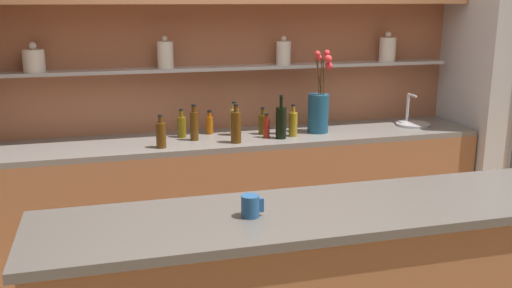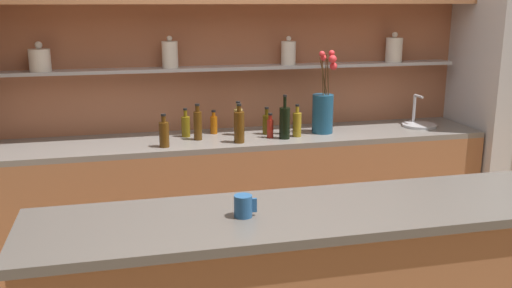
# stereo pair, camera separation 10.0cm
# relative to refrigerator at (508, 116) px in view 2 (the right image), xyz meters

# --- Properties ---
(back_wall_unit) EXTENTS (5.20, 0.44, 2.60)m
(back_wall_unit) POSITION_rel_refrigerator_xyz_m (-2.22, 0.33, 0.58)
(back_wall_unit) COLOR #A86647
(back_wall_unit) RESTS_ON ground_plane
(back_counter_unit) EXTENTS (3.71, 0.62, 0.92)m
(back_counter_unit) POSITION_rel_refrigerator_xyz_m (-2.26, 0.04, -0.51)
(back_counter_unit) COLOR #99603D
(back_counter_unit) RESTS_ON ground_plane
(refrigerator) EXTENTS (0.77, 0.73, 1.95)m
(refrigerator) POSITION_rel_refrigerator_xyz_m (0.00, 0.00, 0.00)
(refrigerator) COLOR #B7B7BC
(refrigerator) RESTS_ON ground_plane
(flower_vase) EXTENTS (0.16, 0.18, 0.63)m
(flower_vase) POSITION_rel_refrigerator_xyz_m (-1.62, 0.01, 0.13)
(flower_vase) COLOR navy
(flower_vase) RESTS_ON back_counter_unit
(sink_fixture) EXTENTS (0.27, 0.27, 0.25)m
(sink_fixture) POSITION_rel_refrigerator_xyz_m (-0.79, 0.05, -0.03)
(sink_fixture) COLOR #B7B7BC
(sink_fixture) RESTS_ON back_counter_unit
(bottle_sauce_0) EXTENTS (0.05, 0.05, 0.18)m
(bottle_sauce_0) POSITION_rel_refrigerator_xyz_m (-2.05, -0.05, 0.02)
(bottle_sauce_0) COLOR maroon
(bottle_sauce_0) RESTS_ON back_counter_unit
(bottle_spirit_1) EXTENTS (0.06, 0.06, 0.27)m
(bottle_spirit_1) POSITION_rel_refrigerator_xyz_m (-2.58, 0.01, 0.06)
(bottle_spirit_1) COLOR #4C2D0C
(bottle_spirit_1) RESTS_ON back_counter_unit
(bottle_sauce_2) EXTENTS (0.06, 0.06, 0.19)m
(bottle_sauce_2) POSITION_rel_refrigerator_xyz_m (-1.91, 0.04, 0.03)
(bottle_sauce_2) COLOR black
(bottle_sauce_2) RESTS_ON back_counter_unit
(bottle_oil_3) EXTENTS (0.06, 0.06, 0.21)m
(bottle_oil_3) POSITION_rel_refrigerator_xyz_m (-2.05, 0.07, 0.03)
(bottle_oil_3) COLOR #47380A
(bottle_oil_3) RESTS_ON back_counter_unit
(bottle_spirit_4) EXTENTS (0.06, 0.06, 0.26)m
(bottle_spirit_4) POSITION_rel_refrigerator_xyz_m (-2.26, 0.09, 0.05)
(bottle_spirit_4) COLOR tan
(bottle_spirit_4) RESTS_ON back_counter_unit
(bottle_sauce_5) EXTENTS (0.05, 0.05, 0.18)m
(bottle_sauce_5) POSITION_rel_refrigerator_xyz_m (-2.43, 0.18, 0.02)
(bottle_sauce_5) COLOR #9E4C0A
(bottle_sauce_5) RESTS_ON back_counter_unit
(bottle_oil_6) EXTENTS (0.06, 0.06, 0.21)m
(bottle_oil_6) POSITION_rel_refrigerator_xyz_m (-2.65, 0.13, 0.03)
(bottle_oil_6) COLOR brown
(bottle_oil_6) RESTS_ON back_counter_unit
(bottle_wine_7) EXTENTS (0.08, 0.08, 0.32)m
(bottle_wine_7) POSITION_rel_refrigerator_xyz_m (-1.96, -0.10, 0.07)
(bottle_wine_7) COLOR black
(bottle_wine_7) RESTS_ON back_counter_unit
(bottle_spirit_8) EXTENTS (0.07, 0.07, 0.23)m
(bottle_spirit_8) POSITION_rel_refrigerator_xyz_m (-2.83, -0.15, 0.04)
(bottle_spirit_8) COLOR #4C2D0C
(bottle_spirit_8) RESTS_ON back_counter_unit
(bottle_spirit_9) EXTENTS (0.07, 0.07, 0.28)m
(bottle_spirit_9) POSITION_rel_refrigerator_xyz_m (-2.30, -0.14, 0.06)
(bottle_spirit_9) COLOR #4C2D0C
(bottle_spirit_9) RESTS_ON back_counter_unit
(bottle_oil_10) EXTENTS (0.06, 0.06, 0.24)m
(bottle_oil_10) POSITION_rel_refrigerator_xyz_m (-1.85, -0.06, 0.04)
(bottle_oil_10) COLOR olive
(bottle_oil_10) RESTS_ON back_counter_unit
(coffee_mug) EXTENTS (0.10, 0.08, 0.09)m
(coffee_mug) POSITION_rel_refrigerator_xyz_m (-2.63, -1.80, 0.09)
(coffee_mug) COLOR #235184
(coffee_mug) RESTS_ON island_counter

